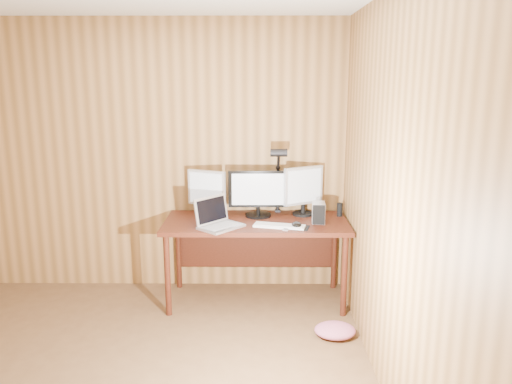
{
  "coord_description": "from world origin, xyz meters",
  "views": [
    {
      "loc": [
        0.96,
        -2.56,
        1.97
      ],
      "look_at": [
        0.93,
        1.58,
        1.02
      ],
      "focal_mm": 35.0,
      "sensor_mm": 36.0,
      "label": 1
    }
  ],
  "objects_px": {
    "desk": "(256,232)",
    "keyboard": "(279,226)",
    "monitor_left": "(207,192)",
    "speaker": "(340,210)",
    "mouse": "(297,225)",
    "hard_drive": "(318,213)",
    "laptop": "(217,220)",
    "monitor_center": "(258,193)",
    "monitor_right": "(303,189)",
    "desk_lamp": "(278,171)",
    "phone": "(286,229)"
  },
  "relations": [
    {
      "from": "desk",
      "to": "speaker",
      "type": "relative_size",
      "value": 13.24
    },
    {
      "from": "monitor_right",
      "to": "phone",
      "type": "relative_size",
      "value": 4.56
    },
    {
      "from": "mouse",
      "to": "speaker",
      "type": "bearing_deg",
      "value": 45.94
    },
    {
      "from": "speaker",
      "to": "phone",
      "type": "bearing_deg",
      "value": -140.61
    },
    {
      "from": "monitor_right",
      "to": "hard_drive",
      "type": "bearing_deg",
      "value": -93.34
    },
    {
      "from": "monitor_right",
      "to": "hard_drive",
      "type": "distance_m",
      "value": 0.3
    },
    {
      "from": "phone",
      "to": "monitor_center",
      "type": "bearing_deg",
      "value": 136.86
    },
    {
      "from": "laptop",
      "to": "hard_drive",
      "type": "bearing_deg",
      "value": -38.82
    },
    {
      "from": "desk",
      "to": "keyboard",
      "type": "bearing_deg",
      "value": -52.57
    },
    {
      "from": "mouse",
      "to": "hard_drive",
      "type": "relative_size",
      "value": 0.69
    },
    {
      "from": "desk",
      "to": "desk_lamp",
      "type": "bearing_deg",
      "value": 37.76
    },
    {
      "from": "laptop",
      "to": "keyboard",
      "type": "xyz_separation_m",
      "value": [
        0.52,
        -0.01,
        -0.05
      ]
    },
    {
      "from": "monitor_left",
      "to": "desk_lamp",
      "type": "xyz_separation_m",
      "value": [
        0.65,
        0.05,
        0.18
      ]
    },
    {
      "from": "monitor_center",
      "to": "hard_drive",
      "type": "xyz_separation_m",
      "value": [
        0.52,
        -0.19,
        -0.13
      ]
    },
    {
      "from": "speaker",
      "to": "hard_drive",
      "type": "bearing_deg",
      "value": -137.29
    },
    {
      "from": "monitor_right",
      "to": "mouse",
      "type": "bearing_deg",
      "value": -130.65
    },
    {
      "from": "mouse",
      "to": "hard_drive",
      "type": "xyz_separation_m",
      "value": [
        0.2,
        0.16,
        0.06
      ]
    },
    {
      "from": "monitor_left",
      "to": "laptop",
      "type": "height_order",
      "value": "monitor_left"
    },
    {
      "from": "keyboard",
      "to": "speaker",
      "type": "distance_m",
      "value": 0.66
    },
    {
      "from": "monitor_right",
      "to": "laptop",
      "type": "bearing_deg",
      "value": 178.2
    },
    {
      "from": "monitor_center",
      "to": "keyboard",
      "type": "xyz_separation_m",
      "value": [
        0.18,
        -0.33,
        -0.21
      ]
    },
    {
      "from": "desk",
      "to": "laptop",
      "type": "relative_size",
      "value": 3.66
    },
    {
      "from": "monitor_right",
      "to": "mouse",
      "type": "xyz_separation_m",
      "value": [
        -0.09,
        -0.4,
        -0.21
      ]
    },
    {
      "from": "hard_drive",
      "to": "monitor_right",
      "type": "bearing_deg",
      "value": 119.42
    },
    {
      "from": "desk",
      "to": "mouse",
      "type": "xyz_separation_m",
      "value": [
        0.34,
        -0.27,
        0.15
      ]
    },
    {
      "from": "mouse",
      "to": "speaker",
      "type": "xyz_separation_m",
      "value": [
        0.41,
        0.36,
        0.04
      ]
    },
    {
      "from": "keyboard",
      "to": "mouse",
      "type": "xyz_separation_m",
      "value": [
        0.14,
        -0.02,
        0.01
      ]
    },
    {
      "from": "speaker",
      "to": "desk",
      "type": "bearing_deg",
      "value": -173.57
    },
    {
      "from": "monitor_left",
      "to": "speaker",
      "type": "bearing_deg",
      "value": 21.94
    },
    {
      "from": "monitor_center",
      "to": "phone",
      "type": "bearing_deg",
      "value": -60.72
    },
    {
      "from": "mouse",
      "to": "desk_lamp",
      "type": "bearing_deg",
      "value": 113.15
    },
    {
      "from": "monitor_center",
      "to": "monitor_left",
      "type": "relative_size",
      "value": 1.29
    },
    {
      "from": "monitor_center",
      "to": "laptop",
      "type": "relative_size",
      "value": 1.22
    },
    {
      "from": "keyboard",
      "to": "hard_drive",
      "type": "xyz_separation_m",
      "value": [
        0.34,
        0.14,
        0.08
      ]
    },
    {
      "from": "monitor_left",
      "to": "mouse",
      "type": "relative_size",
      "value": 3.42
    },
    {
      "from": "desk",
      "to": "speaker",
      "type": "height_order",
      "value": "speaker"
    },
    {
      "from": "monitor_center",
      "to": "keyboard",
      "type": "distance_m",
      "value": 0.43
    },
    {
      "from": "monitor_left",
      "to": "hard_drive",
      "type": "bearing_deg",
      "value": 10.34
    },
    {
      "from": "monitor_center",
      "to": "mouse",
      "type": "distance_m",
      "value": 0.51
    },
    {
      "from": "desk",
      "to": "mouse",
      "type": "height_order",
      "value": "mouse"
    },
    {
      "from": "mouse",
      "to": "hard_drive",
      "type": "bearing_deg",
      "value": 43.84
    },
    {
      "from": "monitor_right",
      "to": "mouse",
      "type": "relative_size",
      "value": 3.67
    },
    {
      "from": "desk_lamp",
      "to": "mouse",
      "type": "bearing_deg",
      "value": -69.77
    },
    {
      "from": "keyboard",
      "to": "laptop",
      "type": "bearing_deg",
      "value": -167.16
    },
    {
      "from": "hard_drive",
      "to": "phone",
      "type": "relative_size",
      "value": 1.8
    },
    {
      "from": "monitor_left",
      "to": "keyboard",
      "type": "height_order",
      "value": "monitor_left"
    },
    {
      "from": "speaker",
      "to": "monitor_right",
      "type": "bearing_deg",
      "value": 173.08
    },
    {
      "from": "desk",
      "to": "hard_drive",
      "type": "height_order",
      "value": "hard_drive"
    },
    {
      "from": "monitor_center",
      "to": "desk_lamp",
      "type": "xyz_separation_m",
      "value": [
        0.18,
        0.08,
        0.19
      ]
    },
    {
      "from": "monitor_center",
      "to": "mouse",
      "type": "xyz_separation_m",
      "value": [
        0.32,
        -0.35,
        -0.19
      ]
    }
  ]
}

